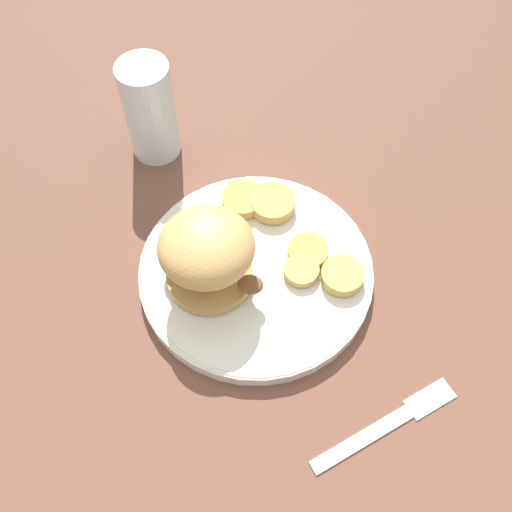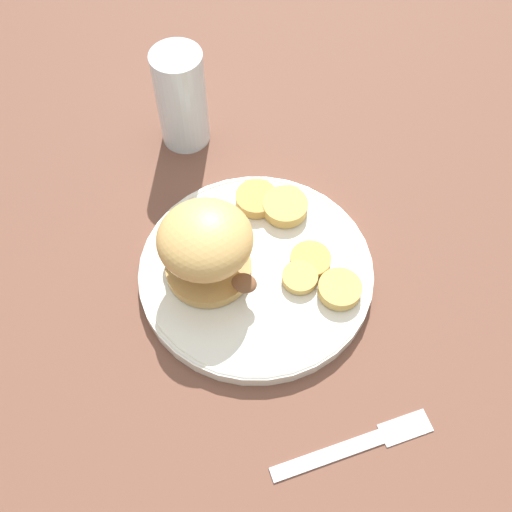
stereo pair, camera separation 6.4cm
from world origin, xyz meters
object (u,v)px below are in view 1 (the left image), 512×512
Objects in this scene: fork at (386,425)px; sandwich at (205,254)px; drinking_glass at (150,110)px; dinner_plate at (256,271)px.

sandwich is at bearing -135.46° from fork.
sandwich is 0.23m from drinking_glass.
sandwich is at bearing -80.16° from dinner_plate.
fork is 1.19× the size of drinking_glass.
drinking_glass is (-0.21, -0.12, 0.06)m from dinner_plate.
dinner_plate is at bearing 99.84° from sandwich.
fork is (0.19, 0.12, -0.01)m from dinner_plate.
dinner_plate is at bearing 29.28° from drinking_glass.
fork is at bearing 30.86° from drinking_glass.
fork is 0.47m from drinking_glass.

